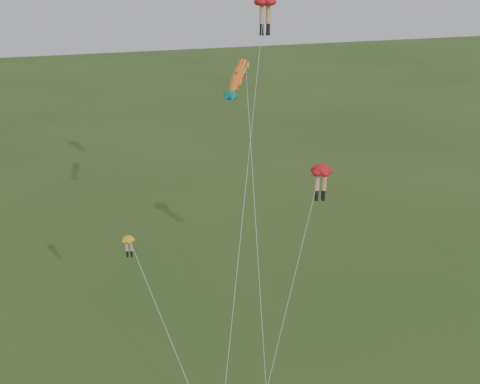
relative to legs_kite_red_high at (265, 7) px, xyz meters
name	(u,v)px	position (x,y,z in m)	size (l,w,h in m)	color
ground	(253,382)	(-4.57, -11.05, -22.34)	(300.00, 300.00, 0.00)	#2F4C1B
legs_kite_red_high	(265,7)	(0.00, 0.00, 0.00)	(7.82, 13.03, 23.24)	red
legs_kite_red_mid	(321,175)	(2.02, -6.00, -10.50)	(7.53, 7.91, 12.58)	red
legs_kite_yellow	(133,252)	(-11.14, -7.24, -13.60)	(3.46, 7.66, 9.69)	yellow
fish_kite	(239,78)	(-2.87, -2.92, -4.18)	(3.13, 12.38, 19.54)	yellow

